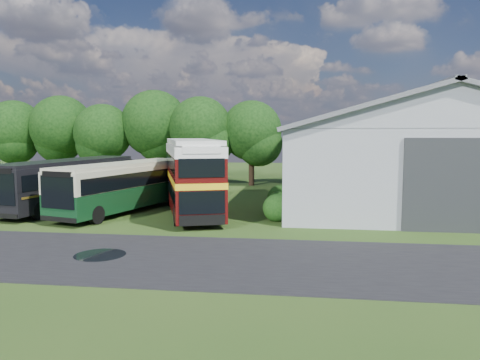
# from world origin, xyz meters

# --- Properties ---
(ground) EXTENTS (120.00, 120.00, 0.00)m
(ground) POSITION_xyz_m (0.00, 0.00, 0.00)
(ground) COLOR #203E13
(ground) RESTS_ON ground
(asphalt_road) EXTENTS (60.00, 8.00, 0.02)m
(asphalt_road) POSITION_xyz_m (3.00, -3.00, 0.00)
(asphalt_road) COLOR black
(asphalt_road) RESTS_ON ground
(puddle) EXTENTS (2.20, 2.20, 0.01)m
(puddle) POSITION_xyz_m (-1.50, -3.00, 0.00)
(puddle) COLOR black
(puddle) RESTS_ON ground
(storage_shed) EXTENTS (18.80, 24.80, 8.15)m
(storage_shed) POSITION_xyz_m (15.00, 15.98, 4.17)
(storage_shed) COLOR gray
(storage_shed) RESTS_ON ground
(tree_far_left) EXTENTS (6.12, 6.12, 8.64)m
(tree_far_left) POSITION_xyz_m (-23.00, 24.00, 5.56)
(tree_far_left) COLOR black
(tree_far_left) RESTS_ON ground
(tree_left_a) EXTENTS (6.46, 6.46, 9.12)m
(tree_left_a) POSITION_xyz_m (-18.00, 24.50, 5.87)
(tree_left_a) COLOR black
(tree_left_a) RESTS_ON ground
(tree_left_b) EXTENTS (5.78, 5.78, 8.16)m
(tree_left_b) POSITION_xyz_m (-13.00, 23.50, 5.25)
(tree_left_b) COLOR black
(tree_left_b) RESTS_ON ground
(tree_mid) EXTENTS (6.80, 6.80, 9.60)m
(tree_mid) POSITION_xyz_m (-8.00, 24.80, 6.18)
(tree_mid) COLOR black
(tree_mid) RESTS_ON ground
(tree_right_a) EXTENTS (6.26, 6.26, 8.83)m
(tree_right_a) POSITION_xyz_m (-3.00, 23.80, 5.69)
(tree_right_a) COLOR black
(tree_right_a) RESTS_ON ground
(tree_right_b) EXTENTS (5.98, 5.98, 8.45)m
(tree_right_b) POSITION_xyz_m (2.00, 24.60, 5.44)
(tree_right_b) COLOR black
(tree_right_b) RESTS_ON ground
(shrub_front) EXTENTS (1.70, 1.70, 1.70)m
(shrub_front) POSITION_xyz_m (5.60, 6.00, 0.00)
(shrub_front) COLOR #194714
(shrub_front) RESTS_ON ground
(shrub_mid) EXTENTS (1.60, 1.60, 1.60)m
(shrub_mid) POSITION_xyz_m (5.60, 8.00, 0.00)
(shrub_mid) COLOR #194714
(shrub_mid) RESTS_ON ground
(shrub_back) EXTENTS (1.80, 1.80, 1.80)m
(shrub_back) POSITION_xyz_m (5.60, 10.00, 0.00)
(shrub_back) COLOR #194714
(shrub_back) RESTS_ON ground
(bus_green_single) EXTENTS (5.91, 12.19, 3.28)m
(bus_green_single) POSITION_xyz_m (-4.66, 7.93, 1.75)
(bus_green_single) COLOR black
(bus_green_single) RESTS_ON ground
(bus_maroon_double) EXTENTS (6.34, 11.56, 4.83)m
(bus_maroon_double) POSITION_xyz_m (0.02, 7.66, 2.41)
(bus_maroon_double) COLOR black
(bus_maroon_double) RESTS_ON ground
(bus_dark_single) EXTENTS (5.05, 12.58, 3.38)m
(bus_dark_single) POSITION_xyz_m (-9.12, 8.83, 1.80)
(bus_dark_single) COLOR black
(bus_dark_single) RESTS_ON ground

